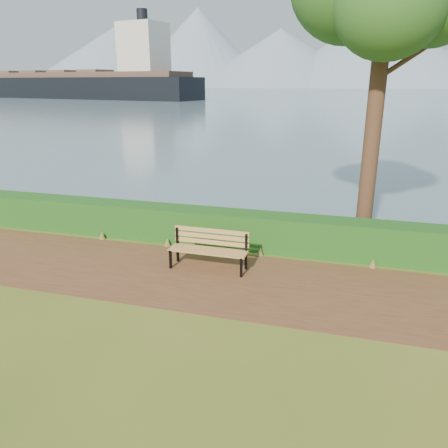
% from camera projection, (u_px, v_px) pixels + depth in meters
% --- Properties ---
extents(ground, '(140.00, 140.00, 0.00)m').
position_uv_depth(ground, '(177.00, 280.00, 10.35)').
color(ground, '#495B1A').
rests_on(ground, ground).
extents(path, '(40.00, 3.40, 0.01)m').
position_uv_depth(path, '(181.00, 275.00, 10.62)').
color(path, '#582F1E').
rests_on(path, ground).
extents(hedge, '(32.00, 0.85, 1.00)m').
position_uv_depth(hedge, '(210.00, 227.00, 12.58)').
color(hedge, '#144714').
rests_on(hedge, ground).
extents(water, '(700.00, 510.00, 0.00)m').
position_uv_depth(water, '(346.00, 90.00, 248.16)').
color(water, slate).
rests_on(water, ground).
extents(mountains, '(585.00, 190.00, 70.00)m').
position_uv_depth(mountains, '(341.00, 53.00, 375.52)').
color(mountains, gray).
rests_on(mountains, ground).
extents(bench, '(1.97, 0.60, 0.98)m').
position_uv_depth(bench, '(209.00, 246.00, 10.89)').
color(bench, black).
rests_on(bench, ground).
extents(cargo_ship, '(78.99, 27.19, 23.71)m').
position_uv_depth(cargo_ship, '(81.00, 85.00, 121.69)').
color(cargo_ship, black).
rests_on(cargo_ship, ground).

